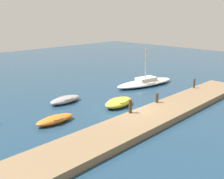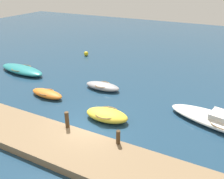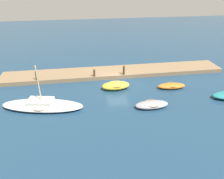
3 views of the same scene
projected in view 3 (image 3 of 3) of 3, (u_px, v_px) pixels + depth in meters
name	position (u px, v px, depth m)	size (l,w,h in m)	color
ground_plane	(118.00, 82.00, 24.31)	(84.00, 84.00, 0.00)	navy
dock_platform	(114.00, 72.00, 26.26)	(27.22, 3.26, 0.48)	#846B4C
dinghy_orange	(171.00, 86.00, 22.83)	(3.08, 1.27, 0.56)	orange
sailboat_white	(42.00, 105.00, 19.31)	(7.84, 3.72, 4.24)	white
rowboat_grey	(152.00, 105.00, 19.46)	(3.18, 1.41, 0.58)	#939399
rowboat_yellow	(116.00, 85.00, 22.70)	(3.12, 1.75, 0.74)	gold
mooring_post_west	(124.00, 70.00, 24.81)	(0.25, 0.25, 1.07)	#47331E
mooring_post_mid_west	(94.00, 73.00, 24.39)	(0.24, 0.24, 0.83)	#47331E
mooring_post_mid_east	(36.00, 76.00, 23.48)	(0.19, 0.19, 0.99)	#47331E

